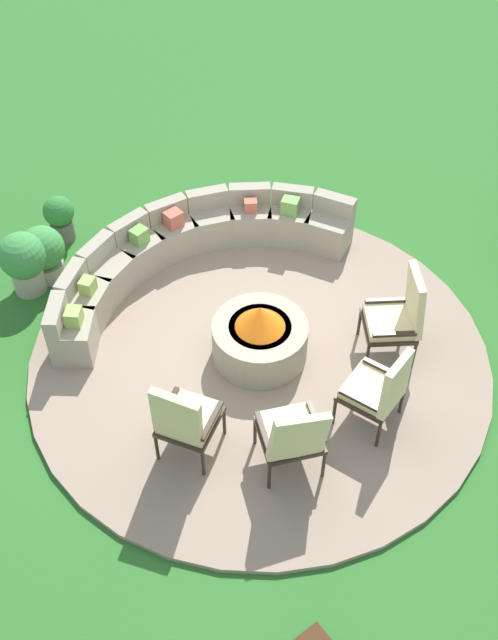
{
  "coord_description": "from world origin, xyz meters",
  "views": [
    {
      "loc": [
        -3.42,
        -4.39,
        6.46
      ],
      "look_at": [
        0.0,
        0.2,
        0.45
      ],
      "focal_mm": 42.29,
      "sensor_mm": 36.0,
      "label": 1
    }
  ],
  "objects_px": {
    "curved_stone_bench": "(187,251)",
    "lounge_chair_front_right": "(293,434)",
    "lounge_chair_front_left": "(185,419)",
    "lounge_chair_back_right": "(399,314)",
    "potted_plant_0": "(43,252)",
    "potted_plant_2": "(60,217)",
    "fire_pit": "(260,337)",
    "lounge_chair_back_left": "(380,389)",
    "potted_plant_1": "(24,261)"
  },
  "relations": [
    {
      "from": "fire_pit",
      "to": "potted_plant_1",
      "type": "relative_size",
      "value": 1.27
    },
    {
      "from": "lounge_chair_front_left",
      "to": "potted_plant_2",
      "type": "height_order",
      "value": "lounge_chair_front_left"
    },
    {
      "from": "lounge_chair_front_left",
      "to": "lounge_chair_back_right",
      "type": "relative_size",
      "value": 1.01
    },
    {
      "from": "potted_plant_1",
      "to": "fire_pit",
      "type": "bearing_deg",
      "value": -58.56
    },
    {
      "from": "lounge_chair_front_left",
      "to": "potted_plant_0",
      "type": "bearing_deg",
      "value": 146.65
    },
    {
      "from": "potted_plant_1",
      "to": "potted_plant_0",
      "type": "bearing_deg",
      "value": 17.84
    },
    {
      "from": "potted_plant_0",
      "to": "curved_stone_bench",
      "type": "bearing_deg",
      "value": -34.77
    },
    {
      "from": "lounge_chair_front_left",
      "to": "fire_pit",
      "type": "bearing_deg",
      "value": 82.16
    },
    {
      "from": "curved_stone_bench",
      "to": "lounge_chair_front_right",
      "type": "xyz_separation_m",
      "value": [
        -0.79,
        -3.02,
        0.24
      ]
    },
    {
      "from": "fire_pit",
      "to": "potted_plant_1",
      "type": "xyz_separation_m",
      "value": [
        -1.58,
        2.58,
        0.11
      ]
    },
    {
      "from": "curved_stone_bench",
      "to": "potted_plant_1",
      "type": "relative_size",
      "value": 4.95
    },
    {
      "from": "fire_pit",
      "to": "curved_stone_bench",
      "type": "distance_m",
      "value": 1.67
    },
    {
      "from": "lounge_chair_front_right",
      "to": "potted_plant_0",
      "type": "relative_size",
      "value": 1.42
    },
    {
      "from": "lounge_chair_back_right",
      "to": "potted_plant_0",
      "type": "xyz_separation_m",
      "value": [
        -2.54,
        3.51,
        -0.25
      ]
    },
    {
      "from": "fire_pit",
      "to": "lounge_chair_back_left",
      "type": "bearing_deg",
      "value": -74.66
    },
    {
      "from": "fire_pit",
      "to": "potted_plant_1",
      "type": "height_order",
      "value": "potted_plant_1"
    },
    {
      "from": "curved_stone_bench",
      "to": "lounge_chair_front_right",
      "type": "relative_size",
      "value": 3.98
    },
    {
      "from": "lounge_chair_front_right",
      "to": "potted_plant_1",
      "type": "relative_size",
      "value": 1.24
    },
    {
      "from": "fire_pit",
      "to": "potted_plant_1",
      "type": "bearing_deg",
      "value": 121.44
    },
    {
      "from": "curved_stone_bench",
      "to": "lounge_chair_back_right",
      "type": "relative_size",
      "value": 3.61
    },
    {
      "from": "fire_pit",
      "to": "potted_plant_2",
      "type": "height_order",
      "value": "fire_pit"
    },
    {
      "from": "lounge_chair_front_left",
      "to": "potted_plant_0",
      "type": "height_order",
      "value": "lounge_chair_front_left"
    },
    {
      "from": "lounge_chair_back_left",
      "to": "potted_plant_2",
      "type": "bearing_deg",
      "value": 85.71
    },
    {
      "from": "fire_pit",
      "to": "lounge_chair_front_right",
      "type": "xyz_separation_m",
      "value": [
        -0.64,
        -1.35,
        0.25
      ]
    },
    {
      "from": "potted_plant_1",
      "to": "curved_stone_bench",
      "type": "bearing_deg",
      "value": -27.87
    },
    {
      "from": "curved_stone_bench",
      "to": "lounge_chair_front_left",
      "type": "height_order",
      "value": "lounge_chair_front_left"
    },
    {
      "from": "lounge_chair_front_right",
      "to": "fire_pit",
      "type": "bearing_deg",
      "value": 87.01
    },
    {
      "from": "fire_pit",
      "to": "curved_stone_bench",
      "type": "height_order",
      "value": "fire_pit"
    },
    {
      "from": "lounge_chair_back_right",
      "to": "potted_plant_2",
      "type": "xyz_separation_m",
      "value": [
        -2.05,
        4.04,
        -0.26
      ]
    },
    {
      "from": "fire_pit",
      "to": "lounge_chair_front_right",
      "type": "relative_size",
      "value": 1.03
    },
    {
      "from": "lounge_chair_back_left",
      "to": "curved_stone_bench",
      "type": "bearing_deg",
      "value": 75.67
    },
    {
      "from": "lounge_chair_front_left",
      "to": "lounge_chair_front_right",
      "type": "height_order",
      "value": "lounge_chair_front_left"
    },
    {
      "from": "fire_pit",
      "to": "lounge_chair_front_right",
      "type": "bearing_deg",
      "value": -115.42
    },
    {
      "from": "potted_plant_0",
      "to": "potted_plant_2",
      "type": "xyz_separation_m",
      "value": [
        0.49,
        0.52,
        -0.02
      ]
    },
    {
      "from": "lounge_chair_back_right",
      "to": "potted_plant_1",
      "type": "xyz_separation_m",
      "value": [
        -2.82,
        3.42,
        -0.17
      ]
    },
    {
      "from": "lounge_chair_back_right",
      "to": "potted_plant_2",
      "type": "bearing_deg",
      "value": 60.55
    },
    {
      "from": "lounge_chair_back_left",
      "to": "potted_plant_1",
      "type": "bearing_deg",
      "value": 97.27
    },
    {
      "from": "potted_plant_1",
      "to": "potted_plant_2",
      "type": "xyz_separation_m",
      "value": [
        0.77,
        0.61,
        -0.09
      ]
    },
    {
      "from": "fire_pit",
      "to": "lounge_chair_back_left",
      "type": "relative_size",
      "value": 1.03
    },
    {
      "from": "curved_stone_bench",
      "to": "lounge_chair_front_right",
      "type": "bearing_deg",
      "value": -104.66
    },
    {
      "from": "lounge_chair_front_right",
      "to": "potted_plant_0",
      "type": "xyz_separation_m",
      "value": [
        -0.65,
        4.02,
        -0.21
      ]
    },
    {
      "from": "potted_plant_0",
      "to": "potted_plant_2",
      "type": "bearing_deg",
      "value": 47.09
    },
    {
      "from": "lounge_chair_back_right",
      "to": "potted_plant_1",
      "type": "height_order",
      "value": "lounge_chair_back_right"
    },
    {
      "from": "lounge_chair_front_left",
      "to": "potted_plant_0",
      "type": "distance_m",
      "value": 3.3
    },
    {
      "from": "curved_stone_bench",
      "to": "lounge_chair_front_right",
      "type": "height_order",
      "value": "lounge_chair_front_right"
    },
    {
      "from": "curved_stone_bench",
      "to": "lounge_chair_back_right",
      "type": "distance_m",
      "value": 2.75
    },
    {
      "from": "potted_plant_2",
      "to": "curved_stone_bench",
      "type": "bearing_deg",
      "value": -57.89
    },
    {
      "from": "lounge_chair_front_left",
      "to": "potted_plant_2",
      "type": "relative_size",
      "value": 1.75
    },
    {
      "from": "lounge_chair_front_left",
      "to": "lounge_chair_back_right",
      "type": "xyz_separation_m",
      "value": [
        2.62,
        -0.23,
        0.0
      ]
    },
    {
      "from": "curved_stone_bench",
      "to": "potted_plant_2",
      "type": "relative_size",
      "value": 6.26
    }
  ]
}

